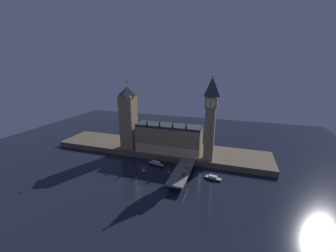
# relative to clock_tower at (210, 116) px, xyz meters

# --- Properties ---
(ground_plane) EXTENTS (400.00, 400.00, 0.00)m
(ground_plane) POSITION_rel_clock_tower_xyz_m (-52.58, -25.62, -44.74)
(ground_plane) COLOR black
(embankment) EXTENTS (220.00, 42.00, 5.39)m
(embankment) POSITION_rel_clock_tower_xyz_m (-52.58, 13.38, -42.05)
(embankment) COLOR brown
(embankment) RESTS_ON ground_plane
(parliament_hall) EXTENTS (62.59, 18.63, 33.04)m
(parliament_hall) POSITION_rel_clock_tower_xyz_m (-38.99, 4.02, -25.65)
(parliament_hall) COLOR #9E845B
(parliament_hall) RESTS_ON embankment
(clock_tower) EXTENTS (10.23, 10.34, 74.27)m
(clock_tower) POSITION_rel_clock_tower_xyz_m (0.00, 0.00, 0.00)
(clock_tower) COLOR #9E845B
(clock_tower) RESTS_ON embankment
(victoria_tower) EXTENTS (14.12, 14.12, 67.88)m
(victoria_tower) POSITION_rel_clock_tower_xyz_m (-80.77, 2.80, -8.28)
(victoria_tower) COLOR #9E845B
(victoria_tower) RESTS_ON embankment
(bridge) EXTENTS (13.14, 46.00, 6.03)m
(bridge) POSITION_rel_clock_tower_xyz_m (-16.63, -30.62, -40.27)
(bridge) COLOR slate
(bridge) RESTS_ON ground_plane
(car_northbound_lead) EXTENTS (1.98, 3.94, 1.43)m
(car_northbound_lead) POSITION_rel_clock_tower_xyz_m (-19.52, -18.50, -38.05)
(car_northbound_lead) COLOR silver
(car_northbound_lead) RESTS_ON bridge
(car_southbound_lead) EXTENTS (1.95, 4.16, 1.54)m
(car_southbound_lead) POSITION_rel_clock_tower_xyz_m (-13.74, -37.42, -38.00)
(car_southbound_lead) COLOR #235633
(car_southbound_lead) RESTS_ON bridge
(car_southbound_trail) EXTENTS (1.98, 3.94, 1.31)m
(car_southbound_trail) POSITION_rel_clock_tower_xyz_m (-13.74, -26.75, -38.10)
(car_southbound_trail) COLOR yellow
(car_southbound_trail) RESTS_ON bridge
(pedestrian_near_rail) EXTENTS (0.38, 0.38, 1.69)m
(pedestrian_near_rail) POSITION_rel_clock_tower_xyz_m (-22.41, -41.69, -37.83)
(pedestrian_near_rail) COLOR black
(pedestrian_near_rail) RESTS_ON bridge
(pedestrian_mid_walk) EXTENTS (0.38, 0.38, 1.84)m
(pedestrian_mid_walk) POSITION_rel_clock_tower_xyz_m (-10.85, -34.05, -37.74)
(pedestrian_mid_walk) COLOR black
(pedestrian_mid_walk) RESTS_ON bridge
(pedestrian_far_rail) EXTENTS (0.38, 0.38, 1.78)m
(pedestrian_far_rail) POSITION_rel_clock_tower_xyz_m (-22.41, -20.85, -37.78)
(pedestrian_far_rail) COLOR black
(pedestrian_far_rail) RESTS_ON bridge
(street_lamp_near) EXTENTS (1.34, 0.60, 6.14)m
(street_lamp_near) POSITION_rel_clock_tower_xyz_m (-22.81, -45.34, -34.87)
(street_lamp_near) COLOR #2D3333
(street_lamp_near) RESTS_ON bridge
(street_lamp_mid) EXTENTS (1.34, 0.60, 6.25)m
(street_lamp_mid) POSITION_rel_clock_tower_xyz_m (-10.45, -30.62, -34.81)
(street_lamp_mid) COLOR #2D3333
(street_lamp_mid) RESTS_ON bridge
(street_lamp_far) EXTENTS (1.34, 0.60, 6.22)m
(street_lamp_far) POSITION_rel_clock_tower_xyz_m (-22.81, -15.90, -34.83)
(street_lamp_far) COLOR #2D3333
(street_lamp_far) RESTS_ON bridge
(boat_upstream) EXTENTS (17.60, 7.04, 4.30)m
(boat_upstream) POSITION_rel_clock_tower_xyz_m (-43.86, -17.77, -43.17)
(boat_upstream) COLOR #1E2842
(boat_upstream) RESTS_ON ground_plane
(boat_downstream) EXTENTS (14.69, 7.42, 3.16)m
(boat_downstream) POSITION_rel_clock_tower_xyz_m (7.51, -25.58, -43.59)
(boat_downstream) COLOR #28282D
(boat_downstream) RESTS_ON ground_plane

